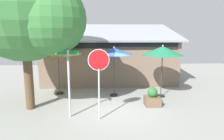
# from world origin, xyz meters

# --- Properties ---
(ground_plane) EXTENTS (28.00, 28.00, 0.10)m
(ground_plane) POSITION_xyz_m (0.00, 0.00, -0.05)
(ground_plane) COLOR gray
(cafe_building) EXTENTS (9.62, 5.31, 4.28)m
(cafe_building) POSITION_xyz_m (0.10, 5.90, 1.67)
(cafe_building) COLOR #705B4C
(cafe_building) RESTS_ON ground
(street_sign_post) EXTENTS (0.92, 0.86, 2.82)m
(street_sign_post) POSITION_xyz_m (-1.88, -0.99, 1.74)
(street_sign_post) COLOR #A8AAB2
(street_sign_post) RESTS_ON ground
(stop_sign) EXTENTS (0.85, 0.07, 2.88)m
(stop_sign) POSITION_xyz_m (-0.64, -1.32, 2.04)
(stop_sign) COLOR #A8AAB2
(stop_sign) RESTS_ON ground
(patio_umbrella_mustard_left) EXTENTS (2.64, 2.64, 2.74)m
(patio_umbrella_mustard_left) POSITION_xyz_m (-2.96, 2.42, 2.47)
(patio_umbrella_mustard_left) COLOR black
(patio_umbrella_mustard_left) RESTS_ON ground
(patio_umbrella_royal_blue_center) EXTENTS (2.03, 2.03, 2.78)m
(patio_umbrella_royal_blue_center) POSITION_xyz_m (0.18, 1.83, 2.50)
(patio_umbrella_royal_blue_center) COLOR black
(patio_umbrella_royal_blue_center) RESTS_ON ground
(patio_umbrella_forest_green_right) EXTENTS (2.22, 2.22, 2.88)m
(patio_umbrella_forest_green_right) POSITION_xyz_m (2.78, 1.52, 2.55)
(patio_umbrella_forest_green_right) COLOR black
(patio_umbrella_forest_green_right) RESTS_ON ground
(shade_tree) EXTENTS (5.00, 4.52, 6.76)m
(shade_tree) POSITION_xyz_m (-3.58, -0.03, 4.38)
(shade_tree) COLOR brown
(shade_tree) RESTS_ON ground
(sidewalk_planter) EXTENTS (0.72, 0.72, 0.91)m
(sidewalk_planter) POSITION_xyz_m (1.93, 0.15, 0.37)
(sidewalk_planter) COLOR brown
(sidewalk_planter) RESTS_ON ground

